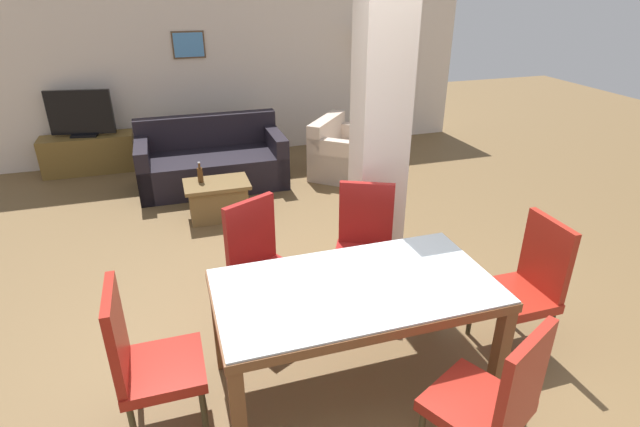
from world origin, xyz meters
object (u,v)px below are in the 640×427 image
at_px(bottle, 200,175).
at_px(dining_chair_near_right, 493,399).
at_px(dining_chair_head_right, 527,282).
at_px(floor_lamp, 368,47).
at_px(dining_chair_far_left, 262,261).
at_px(armchair, 347,155).
at_px(coffee_table, 218,199).
at_px(tv_stand, 89,154).
at_px(dining_chair_far_right, 364,242).
at_px(dining_chair_head_left, 145,358).
at_px(dining_table, 355,306).
at_px(sofa, 212,163).
at_px(tv_screen, 81,114).

bearing_deg(bottle, dining_chair_near_right, -73.26).
xyz_separation_m(dining_chair_head_right, floor_lamp, (0.73, 4.74, 0.98)).
relative_size(dining_chair_far_left, dining_chair_head_right, 1.00).
relative_size(dining_chair_far_left, armchair, 0.79).
bearing_deg(coffee_table, dining_chair_far_left, -86.83).
distance_m(armchair, tv_stand, 3.54).
relative_size(dining_chair_far_right, bottle, 4.30).
bearing_deg(dining_chair_near_right, bottle, 80.18).
distance_m(coffee_table, floor_lamp, 3.45).
relative_size(dining_chair_head_left, dining_chair_head_right, 1.00).
xyz_separation_m(dining_table, dining_chair_far_right, (0.42, 0.88, -0.08)).
relative_size(dining_chair_head_left, bottle, 4.30).
bearing_deg(tv_stand, sofa, -32.05).
xyz_separation_m(dining_table, dining_chair_far_left, (-0.43, 0.83, -0.08)).
height_order(sofa, bottle, sofa).
relative_size(dining_chair_far_right, dining_chair_head_right, 1.00).
bearing_deg(sofa, coffee_table, 86.85).
relative_size(dining_chair_head_right, armchair, 0.79).
bearing_deg(dining_chair_head_right, bottle, 34.63).
height_order(bottle, floor_lamp, floor_lamp).
bearing_deg(coffee_table, tv_stand, 127.05).
height_order(dining_chair_head_left, floor_lamp, floor_lamp).
distance_m(sofa, tv_stand, 1.84).
height_order(dining_chair_far_left, tv_stand, dining_chair_far_left).
relative_size(armchair, bottle, 5.47).
relative_size(dining_chair_head_right, tv_stand, 0.84).
xyz_separation_m(dining_table, tv_stand, (-2.04, 4.80, -0.36)).
bearing_deg(tv_screen, dining_table, 122.70).
bearing_deg(dining_chair_head_right, tv_stand, 34.71).
bearing_deg(armchair, dining_chair_head_left, 4.87).
distance_m(dining_table, dining_chair_near_right, 0.95).
relative_size(armchair, floor_lamp, 0.70).
distance_m(dining_chair_far_left, tv_screen, 4.30).
distance_m(coffee_table, bottle, 0.34).
bearing_deg(dining_chair_far_right, sofa, -47.34).
height_order(bottle, tv_screen, tv_screen).
bearing_deg(armchair, dining_chair_far_left, 8.41).
distance_m(dining_chair_head_right, armchair, 3.65).
height_order(dining_chair_far_left, armchair, dining_chair_far_left).
xyz_separation_m(dining_chair_far_left, armchair, (1.72, 2.81, -0.26)).
bearing_deg(coffee_table, dining_table, -79.22).
bearing_deg(dining_chair_near_right, dining_chair_far_left, 90.30).
bearing_deg(bottle, sofa, 77.35).
height_order(dining_chair_head_left, dining_chair_near_right, same).
bearing_deg(floor_lamp, dining_chair_far_left, -121.91).
height_order(dining_chair_far_right, floor_lamp, floor_lamp).
xyz_separation_m(bottle, floor_lamp, (2.71, 1.88, 1.00)).
bearing_deg(coffee_table, dining_chair_head_left, -104.39).
relative_size(dining_chair_head_right, sofa, 0.55).
bearing_deg(dining_chair_far_right, tv_screen, -32.23).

